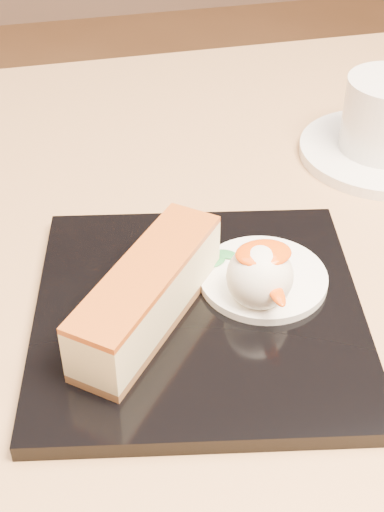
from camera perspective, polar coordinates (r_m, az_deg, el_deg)
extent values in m
cube|color=olive|center=(0.55, 3.87, -2.46)|extent=(0.80, 0.80, 0.04)
cube|color=black|center=(0.49, 0.55, -4.57)|extent=(0.26, 0.26, 0.01)
cube|color=brown|center=(0.47, -3.46, -4.83)|extent=(0.12, 0.13, 0.01)
cube|color=beige|center=(0.46, -3.56, -2.98)|extent=(0.12, 0.13, 0.03)
cube|color=#953A10|center=(0.44, -3.66, -1.12)|extent=(0.12, 0.13, 0.00)
cylinder|color=white|center=(0.50, 5.71, -1.75)|extent=(0.09, 0.09, 0.01)
sphere|color=white|center=(0.47, 5.44, -1.63)|extent=(0.04, 0.04, 0.04)
ellipsoid|color=#F64D07|center=(0.46, 5.73, 0.21)|extent=(0.04, 0.03, 0.01)
ellipsoid|color=#2C883D|center=(0.51, 1.81, -0.48)|extent=(0.02, 0.02, 0.00)
ellipsoid|color=#2C883D|center=(0.51, 2.81, 0.15)|extent=(0.02, 0.02, 0.00)
ellipsoid|color=#2C883D|center=(0.51, 0.61, -0.02)|extent=(0.01, 0.02, 0.00)
cylinder|color=white|center=(0.68, 14.93, 8.08)|extent=(0.15, 0.15, 0.01)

